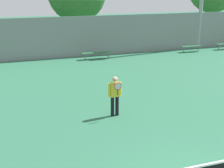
% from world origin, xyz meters
% --- Properties ---
extents(tennis_player, '(0.56, 0.42, 1.62)m').
position_xyz_m(tennis_player, '(-0.58, 5.66, 0.92)').
color(tennis_player, black).
rests_on(tennis_player, ground_plane).
extents(bench_courtside_far, '(2.18, 0.40, 0.47)m').
position_xyz_m(bench_courtside_far, '(1.52, 15.56, 0.43)').
color(bench_courtside_far, '#28663D').
rests_on(bench_courtside_far, ground_plane).
extents(bench_adjacent_court, '(1.66, 0.40, 0.47)m').
position_xyz_m(bench_adjacent_court, '(9.19, 15.56, 0.42)').
color(bench_adjacent_court, '#28663D').
rests_on(bench_adjacent_court, ground_plane).
extents(back_fence, '(32.41, 0.06, 2.90)m').
position_xyz_m(back_fence, '(0.00, 16.72, 1.45)').
color(back_fence, gray).
rests_on(back_fence, ground_plane).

